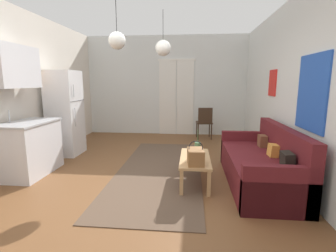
{
  "coord_description": "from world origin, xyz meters",
  "views": [
    {
      "loc": [
        0.78,
        -3.43,
        1.55
      ],
      "look_at": [
        0.33,
        1.1,
        0.74
      ],
      "focal_mm": 26.49,
      "sensor_mm": 36.0,
      "label": 1
    }
  ],
  "objects_px": {
    "coffee_table": "(195,161)",
    "pendant_lamp_far": "(163,48)",
    "couch": "(263,166)",
    "pendant_lamp_near": "(117,41)",
    "refrigerator": "(65,113)",
    "handbag": "(196,156)",
    "bamboo_vase": "(198,148)",
    "accent_chair": "(205,121)"
  },
  "relations": [
    {
      "from": "bamboo_vase",
      "to": "handbag",
      "type": "distance_m",
      "value": 0.53
    },
    {
      "from": "handbag",
      "to": "refrigerator",
      "type": "height_order",
      "value": "refrigerator"
    },
    {
      "from": "refrigerator",
      "to": "pendant_lamp_far",
      "type": "bearing_deg",
      "value": -4.33
    },
    {
      "from": "pendant_lamp_near",
      "to": "pendant_lamp_far",
      "type": "xyz_separation_m",
      "value": [
        0.46,
        1.43,
        0.08
      ]
    },
    {
      "from": "handbag",
      "to": "pendant_lamp_near",
      "type": "relative_size",
      "value": 0.38
    },
    {
      "from": "pendant_lamp_far",
      "to": "handbag",
      "type": "bearing_deg",
      "value": -66.75
    },
    {
      "from": "couch",
      "to": "handbag",
      "type": "relative_size",
      "value": 6.14
    },
    {
      "from": "pendant_lamp_far",
      "to": "couch",
      "type": "bearing_deg",
      "value": -33.3
    },
    {
      "from": "couch",
      "to": "pendant_lamp_near",
      "type": "height_order",
      "value": "pendant_lamp_near"
    },
    {
      "from": "couch",
      "to": "bamboo_vase",
      "type": "height_order",
      "value": "couch"
    },
    {
      "from": "refrigerator",
      "to": "couch",
      "type": "bearing_deg",
      "value": -18.3
    },
    {
      "from": "coffee_table",
      "to": "handbag",
      "type": "xyz_separation_m",
      "value": [
        0.0,
        -0.32,
        0.17
      ]
    },
    {
      "from": "coffee_table",
      "to": "accent_chair",
      "type": "height_order",
      "value": "accent_chair"
    },
    {
      "from": "accent_chair",
      "to": "pendant_lamp_near",
      "type": "bearing_deg",
      "value": 62.1
    },
    {
      "from": "refrigerator",
      "to": "accent_chair",
      "type": "relative_size",
      "value": 2.05
    },
    {
      "from": "couch",
      "to": "accent_chair",
      "type": "relative_size",
      "value": 2.38
    },
    {
      "from": "handbag",
      "to": "couch",
      "type": "bearing_deg",
      "value": 19.5
    },
    {
      "from": "bamboo_vase",
      "to": "handbag",
      "type": "xyz_separation_m",
      "value": [
        -0.04,
        -0.53,
        0.02
      ]
    },
    {
      "from": "refrigerator",
      "to": "handbag",
      "type": "bearing_deg",
      "value": -30.47
    },
    {
      "from": "coffee_table",
      "to": "handbag",
      "type": "distance_m",
      "value": 0.36
    },
    {
      "from": "couch",
      "to": "refrigerator",
      "type": "distance_m",
      "value": 4.02
    },
    {
      "from": "pendant_lamp_near",
      "to": "pendant_lamp_far",
      "type": "distance_m",
      "value": 1.5
    },
    {
      "from": "accent_chair",
      "to": "pendant_lamp_near",
      "type": "xyz_separation_m",
      "value": [
        -1.36,
        -3.33,
        1.6
      ]
    },
    {
      "from": "coffee_table",
      "to": "pendant_lamp_far",
      "type": "bearing_deg",
      "value": 118.74
    },
    {
      "from": "bamboo_vase",
      "to": "accent_chair",
      "type": "bearing_deg",
      "value": 85.06
    },
    {
      "from": "couch",
      "to": "pendant_lamp_far",
      "type": "xyz_separation_m",
      "value": [
        -1.66,
        1.09,
        1.89
      ]
    },
    {
      "from": "coffee_table",
      "to": "pendant_lamp_far",
      "type": "xyz_separation_m",
      "value": [
        -0.62,
        1.14,
        1.83
      ]
    },
    {
      "from": "coffee_table",
      "to": "bamboo_vase",
      "type": "relative_size",
      "value": 2.55
    },
    {
      "from": "coffee_table",
      "to": "pendant_lamp_far",
      "type": "height_order",
      "value": "pendant_lamp_far"
    },
    {
      "from": "coffee_table",
      "to": "refrigerator",
      "type": "height_order",
      "value": "refrigerator"
    },
    {
      "from": "refrigerator",
      "to": "accent_chair",
      "type": "height_order",
      "value": "refrigerator"
    },
    {
      "from": "handbag",
      "to": "accent_chair",
      "type": "xyz_separation_m",
      "value": [
        0.28,
        3.35,
        -0.02
      ]
    },
    {
      "from": "handbag",
      "to": "pendant_lamp_far",
      "type": "height_order",
      "value": "pendant_lamp_far"
    },
    {
      "from": "bamboo_vase",
      "to": "handbag",
      "type": "bearing_deg",
      "value": -94.14
    },
    {
      "from": "handbag",
      "to": "pendant_lamp_far",
      "type": "relative_size",
      "value": 0.41
    },
    {
      "from": "refrigerator",
      "to": "pendant_lamp_near",
      "type": "height_order",
      "value": "pendant_lamp_near"
    },
    {
      "from": "coffee_table",
      "to": "pendant_lamp_near",
      "type": "xyz_separation_m",
      "value": [
        -1.08,
        -0.3,
        1.74
      ]
    },
    {
      "from": "bamboo_vase",
      "to": "accent_chair",
      "type": "distance_m",
      "value": 2.83
    },
    {
      "from": "coffee_table",
      "to": "refrigerator",
      "type": "distance_m",
      "value": 3.08
    },
    {
      "from": "bamboo_vase",
      "to": "pendant_lamp_far",
      "type": "distance_m",
      "value": 2.03
    },
    {
      "from": "bamboo_vase",
      "to": "accent_chair",
      "type": "relative_size",
      "value": 0.47
    },
    {
      "from": "bamboo_vase",
      "to": "refrigerator",
      "type": "relative_size",
      "value": 0.23
    }
  ]
}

